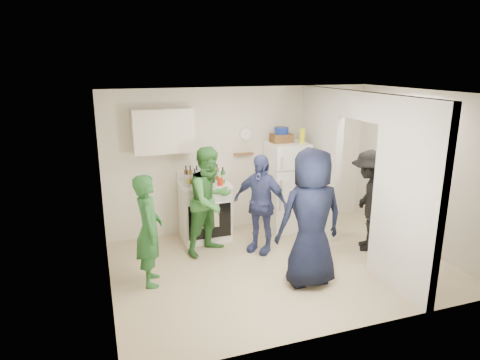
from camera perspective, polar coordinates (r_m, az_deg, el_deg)
name	(u,v)px	position (r m, az deg, el deg)	size (l,w,h in m)	color
floor	(280,265)	(6.46, 5.41, -11.27)	(4.80, 4.80, 0.00)	tan
wall_back	(243,159)	(7.54, 0.34, 2.81)	(4.80, 4.80, 0.00)	silver
wall_front	(351,227)	(4.60, 14.57, -6.06)	(4.80, 4.80, 0.00)	silver
wall_left	(103,202)	(5.49, -17.75, -2.77)	(3.40, 3.40, 0.00)	silver
wall_right	(422,170)	(7.32, 23.07, 1.17)	(3.40, 3.40, 0.00)	silver
ceiling	(285,93)	(5.79, 6.04, 11.43)	(4.80, 4.80, 0.00)	white
partition_pier_back	(320,161)	(7.49, 10.58, 2.47)	(0.12, 1.20, 2.50)	silver
partition_pier_front	(407,198)	(5.75, 21.34, -2.30)	(0.12, 1.20, 2.50)	silver
partition_header	(362,106)	(6.40, 15.92, 9.51)	(0.12, 1.00, 0.40)	silver
stove	(205,211)	(7.23, -4.73, -4.13)	(0.81, 0.67, 0.97)	white
upper_cabinet	(163,131)	(6.92, -10.23, 6.49)	(0.95, 0.34, 0.70)	silver
fridge	(286,186)	(7.59, 6.21, -0.84)	(0.64, 0.63, 1.56)	white
wicker_basket	(281,138)	(7.40, 5.53, 5.58)	(0.35, 0.25, 0.15)	brown
blue_bowl	(282,131)	(7.38, 5.56, 6.57)	(0.24, 0.24, 0.11)	navy
yellow_cup_stack_top	(302,136)	(7.39, 8.29, 5.88)	(0.09, 0.09, 0.25)	#E9F814
wall_clock	(246,134)	(7.45, 0.76, 6.19)	(0.22, 0.22, 0.03)	white
spice_shelf	(243,154)	(7.47, 0.46, 3.48)	(0.35, 0.08, 0.03)	olive
nook_window	(415,143)	(7.37, 22.26, 4.55)	(0.03, 0.70, 0.80)	black
nook_window_frame	(414,143)	(7.36, 22.17, 4.54)	(0.04, 0.76, 0.86)	white
nook_valance	(415,121)	(7.29, 22.30, 7.23)	(0.04, 0.82, 0.18)	white
yellow_cup_stack_stove	(200,180)	(6.81, -5.35, -0.01)	(0.09, 0.09, 0.25)	orange
red_cup	(220,182)	(6.93, -2.65, -0.24)	(0.09, 0.09, 0.12)	red
person_green_left	(149,230)	(5.79, -12.06, -6.57)	(0.55, 0.36, 1.52)	#2A6937
person_green_center	(210,201)	(6.59, -3.97, -2.76)	(0.82, 0.64, 1.69)	#40843A
person_denim	(260,204)	(6.63, 2.69, -3.18)	(0.92, 0.38, 1.57)	#3D4A85
person_navy	(311,218)	(5.67, 9.43, -5.03)	(0.91, 0.59, 1.87)	black
person_nook	(368,201)	(7.00, 16.75, -2.65)	(1.04, 0.60, 1.60)	black
bottle_a	(186,174)	(7.08, -7.20, 0.73)	(0.06, 0.06, 0.30)	brown
bottle_b	(195,177)	(6.94, -6.06, 0.40)	(0.06, 0.06, 0.28)	#203E14
bottle_c	(197,174)	(7.17, -5.78, 0.86)	(0.08, 0.08, 0.27)	silver
bottle_d	(205,177)	(7.00, -4.66, 0.44)	(0.08, 0.08, 0.25)	#5A390F
bottle_e	(208,172)	(7.23, -4.32, 1.11)	(0.07, 0.07, 0.30)	#8F9B9F
bottle_f	(213,173)	(7.09, -3.60, 0.95)	(0.06, 0.06, 0.32)	black
bottle_g	(217,172)	(7.26, -3.08, 1.09)	(0.07, 0.07, 0.27)	olive
bottle_h	(187,179)	(6.87, -7.08, 0.16)	(0.08, 0.08, 0.27)	silver
bottle_i	(205,174)	(7.17, -4.72, 0.86)	(0.06, 0.06, 0.27)	#551B0E
bottle_j	(223,175)	(7.04, -2.31, 0.66)	(0.07, 0.07, 0.27)	#205E24
bottle_k	(190,175)	(7.03, -6.63, 0.68)	(0.06, 0.06, 0.31)	olive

